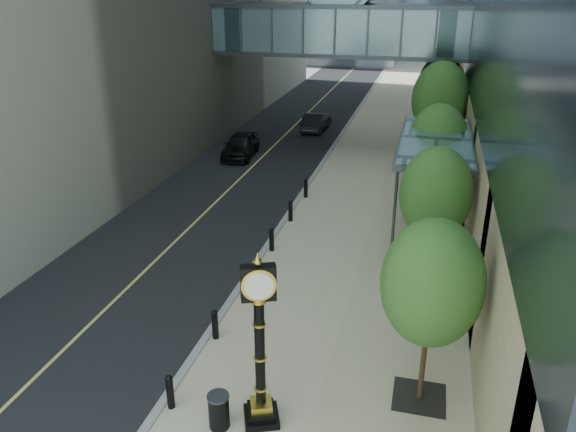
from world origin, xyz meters
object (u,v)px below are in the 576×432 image
Objects in this scene: pedestrian at (452,219)px; car_far at (316,121)px; car_near at (240,145)px; trash_bin at (219,412)px; street_clock at (260,355)px.

pedestrian reaches higher than car_far.
car_near is at bearing 70.28° from car_far.
car_far is at bearing 62.32° from car_near.
car_far is (3.28, 7.85, -0.08)m from car_near.
trash_bin is 0.56× the size of pedestrian.
car_near reaches higher than car_far.
trash_bin is 30.66m from car_far.
car_far is (-9.59, 17.20, -0.17)m from pedestrian.
street_clock reaches higher than car_far.
street_clock is at bearing 83.65° from pedestrian.
street_clock is 5.14× the size of trash_bin.
trash_bin is 0.22× the size of car_far.
car_far is at bearing 97.24° from trash_bin.
trash_bin is at bearing -77.43° from car_near.
street_clock reaches higher than pedestrian.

